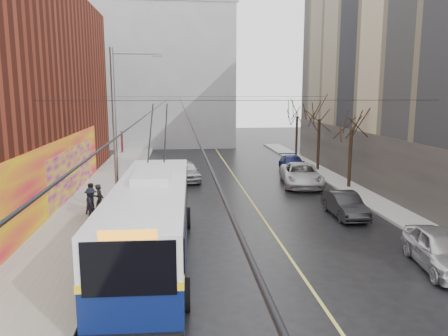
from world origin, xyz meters
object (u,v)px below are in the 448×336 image
object	(u,v)px
tree_near	(352,118)
parked_car_d	(293,164)
streetlight_pole	(118,129)
following_car	(186,171)
tree_far	(297,108)
pedestrian_b	(92,198)
trolleybus	(152,220)
parked_car_b	(345,205)
pedestrian_a	(100,200)
parked_car_a	(441,250)
pedestrian_c	(91,203)
parked_car_c	(301,175)
tree_mid	(320,110)

from	to	relation	value
tree_near	parked_car_d	world-z (taller)	tree_near
streetlight_pole	following_car	xyz separation A→B (m)	(3.67, 10.05, -4.08)
tree_far	pedestrian_b	bearing A→B (deg)	-131.07
tree_far	trolleybus	size ratio (longest dim) A/B	0.50
parked_car_d	following_car	xyz separation A→B (m)	(-9.26, -3.02, 0.09)
parked_car_b	pedestrian_a	world-z (taller)	pedestrian_a
parked_car_a	pedestrian_b	distance (m)	17.25
pedestrian_c	parked_car_c	bearing A→B (deg)	-85.93
parked_car_a	parked_car_d	bearing A→B (deg)	99.75
trolleybus	tree_far	bearing A→B (deg)	65.10
trolleybus	parked_car_c	xyz separation A→B (m)	(10.03, 13.50, -0.90)
trolleybus	pedestrian_b	distance (m)	7.84
parked_car_b	pedestrian_a	bearing A→B (deg)	176.14
tree_near	parked_car_b	distance (m)	8.60
tree_mid	trolleybus	world-z (taller)	tree_mid
tree_mid	parked_car_c	xyz separation A→B (m)	(-3.11, -5.66, -4.44)
streetlight_pole	pedestrian_c	bearing A→B (deg)	-166.67
parked_car_d	trolleybus	bearing A→B (deg)	-116.44
streetlight_pole	pedestrian_b	bearing A→B (deg)	155.52
parked_car_b	pedestrian_c	xyz separation A→B (m)	(-13.66, 0.47, 0.32)
streetlight_pole	tree_near	distance (m)	16.28
pedestrian_a	pedestrian_c	bearing A→B (deg)	145.75
pedestrian_a	parked_car_b	bearing A→B (deg)	-95.54
pedestrian_c	pedestrian_a	bearing A→B (deg)	-58.67
streetlight_pole	tree_far	xyz separation A→B (m)	(15.14, 20.00, 0.30)
parked_car_d	pedestrian_a	distance (m)	19.07
pedestrian_c	tree_far	bearing A→B (deg)	-64.82
tree_far	parked_car_c	bearing A→B (deg)	-103.80
tree_mid	pedestrian_a	size ratio (longest dim) A/B	3.81
parked_car_a	tree_far	bearing A→B (deg)	95.12
tree_mid	parked_car_a	world-z (taller)	tree_mid
pedestrian_c	following_car	bearing A→B (deg)	-51.97
tree_near	tree_far	xyz separation A→B (m)	(0.00, 14.00, 0.17)
streetlight_pole	tree_near	bearing A→B (deg)	21.62
parked_car_c	pedestrian_a	size ratio (longest dim) A/B	3.33
tree_near	trolleybus	world-z (taller)	tree_near
tree_mid	pedestrian_a	distance (m)	21.13
parked_car_d	streetlight_pole	bearing A→B (deg)	-131.52
tree_mid	pedestrian_a	world-z (taller)	tree_mid
tree_near	parked_car_b	size ratio (longest dim) A/B	1.57
tree_mid	streetlight_pole	bearing A→B (deg)	-139.35
parked_car_c	following_car	size ratio (longest dim) A/B	1.30
trolleybus	pedestrian_b	bearing A→B (deg)	119.55
tree_mid	trolleybus	xyz separation A→B (m)	(-13.14, -19.16, -3.54)
tree_far	parked_car_c	world-z (taller)	tree_far
following_car	pedestrian_c	size ratio (longest dim) A/B	2.66
parked_car_a	parked_car_d	distance (m)	21.22
tree_mid	pedestrian_a	xyz separation A→B (m)	(-16.27, -12.80, -4.23)
tree_mid	parked_car_d	size ratio (longest dim) A/B	1.44
tree_mid	tree_far	world-z (taller)	tree_mid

